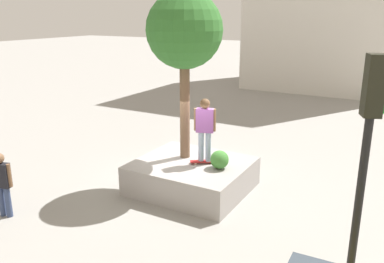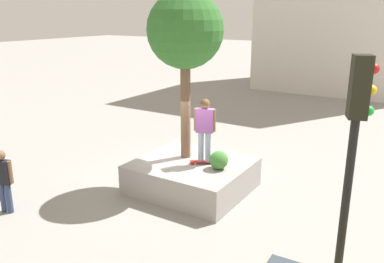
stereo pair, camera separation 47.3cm
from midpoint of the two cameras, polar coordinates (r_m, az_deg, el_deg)
The scene contains 8 objects.
ground_plane at distance 12.08m, azimuth 0.18°, elevation -7.14°, with size 120.00×120.00×0.00m, color gray.
planter_ledge at distance 11.41m, azimuth 1.20°, elevation -6.35°, with size 3.07×2.73×0.83m, color gray.
plaza_tree at distance 10.97m, azimuth 0.29°, elevation 14.01°, with size 2.08×2.08×4.63m.
boxwood_shrub at distance 10.74m, azimuth 5.11°, elevation -4.09°, with size 0.50×0.50×0.50m, color #3D7A33.
skateboard at distance 11.15m, azimuth 3.00°, elevation -4.31°, with size 0.77×0.63×0.07m.
skateboarder at distance 10.83m, azimuth 3.08°, elevation 0.82°, with size 0.57×0.35×1.77m.
traffic_light_median at distance 6.06m, azimuth 24.01°, elevation -3.05°, with size 0.37×0.35×4.34m.
pedestrian_crossing at distance 10.89m, azimuth -24.25°, elevation -5.96°, with size 0.54×0.30×1.66m.
Camera 2 is at (-6.04, 9.27, 4.85)m, focal length 37.35 mm.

